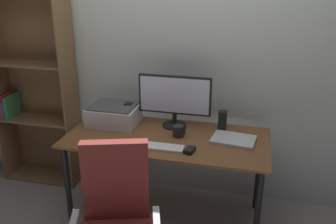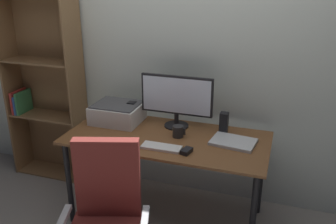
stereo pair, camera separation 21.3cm
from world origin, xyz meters
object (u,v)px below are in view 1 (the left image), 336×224
Objects in this scene: desk at (167,146)px; printer at (114,114)px; mouse at (190,150)px; coffee_mug at (178,131)px; monitor at (175,98)px; speaker_left at (129,113)px; speaker_right at (222,121)px; laptop at (234,140)px; keyboard at (164,147)px; bookshelf at (36,92)px.

printer is (-0.50, 0.16, 0.16)m from desk.
mouse is 0.28m from coffee_mug.
monitor reaches higher than printer.
speaker_left is at bearing 158.61° from coffee_mug.
desk is at bearing -152.12° from speaker_right.
laptop is at bearing -57.24° from speaker_right.
speaker_right is at bearing 47.88° from keyboard.
keyboard is at bearing -87.58° from monitor.
speaker_right is (0.79, 0.00, 0.00)m from speaker_left.
coffee_mug is 0.50m from speaker_left.
speaker_left reaches higher than printer.
speaker_right is at bearing 3.19° from printer.
coffee_mug is at bearing -169.86° from laptop.
speaker_right reaches higher than desk.
speaker_left reaches higher than coffee_mug.
coffee_mug reaches higher than keyboard.
speaker_right reaches higher than coffee_mug.
monitor is 0.43m from speaker_left.
monitor is 3.49× the size of speaker_right.
speaker_left is 1.00× the size of speaker_right.
monitor is at bearing 168.53° from laptop.
laptop is 1.88× the size of speaker_left.
speaker_right is (0.40, 0.21, 0.17)m from desk.
bookshelf is at bearing 177.84° from laptop.
bookshelf is (-1.36, 0.15, -0.10)m from monitor.
speaker_right is 1.76m from bookshelf.
printer reaches higher than keyboard.
speaker_left reaches higher than laptop.
bookshelf reaches higher than speaker_right.
bookshelf is (-1.76, 0.15, 0.06)m from speaker_right.
bookshelf reaches higher than coffee_mug.
coffee_mug is (0.07, -0.19, -0.20)m from monitor.
mouse is 0.56× the size of speaker_right.
speaker_left is 0.09× the size of bookshelf.
desk is 0.49m from speaker_right.
bookshelf is (-1.44, 0.34, 0.10)m from coffee_mug.
printer is (-0.90, -0.05, -0.00)m from speaker_right.
laptop is 1.88× the size of speaker_right.
mouse is 0.81m from printer.
keyboard is 0.72× the size of printer.
speaker_left is (-0.60, 0.43, 0.07)m from mouse.
printer reaches higher than mouse.
keyboard is 0.64m from printer.
printer is at bearing 145.32° from keyboard.
bookshelf reaches higher than laptop.
coffee_mug is at bearing 19.93° from desk.
keyboard is 0.54m from laptop.
desk is 0.55m from printer.
printer is at bearing -13.30° from bookshelf.
mouse is 0.05× the size of bookshelf.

